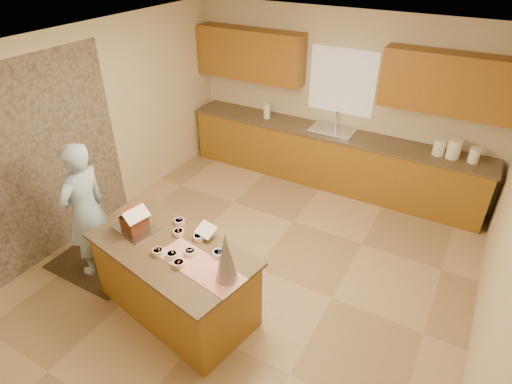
# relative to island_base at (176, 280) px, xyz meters

# --- Properties ---
(floor) EXTENTS (5.50, 5.50, 0.00)m
(floor) POSITION_rel_island_base_xyz_m (0.43, 0.99, -0.42)
(floor) COLOR tan
(floor) RESTS_ON ground
(ceiling) EXTENTS (5.50, 5.50, 0.00)m
(ceiling) POSITION_rel_island_base_xyz_m (0.43, 0.99, 2.28)
(ceiling) COLOR silver
(ceiling) RESTS_ON floor
(wall_back) EXTENTS (5.50, 5.50, 0.00)m
(wall_back) POSITION_rel_island_base_xyz_m (0.43, 3.74, 0.93)
(wall_back) COLOR beige
(wall_back) RESTS_ON floor
(wall_front) EXTENTS (5.50, 5.50, 0.00)m
(wall_front) POSITION_rel_island_base_xyz_m (0.43, -1.76, 0.93)
(wall_front) COLOR beige
(wall_front) RESTS_ON floor
(wall_left) EXTENTS (5.50, 5.50, 0.00)m
(wall_left) POSITION_rel_island_base_xyz_m (-2.07, 0.99, 0.93)
(wall_left) COLOR beige
(wall_left) RESTS_ON floor
(wall_right) EXTENTS (5.50, 5.50, 0.00)m
(wall_right) POSITION_rel_island_base_xyz_m (2.93, 0.99, 0.93)
(wall_right) COLOR beige
(wall_right) RESTS_ON floor
(stone_accent) EXTENTS (0.00, 2.50, 2.50)m
(stone_accent) POSITION_rel_island_base_xyz_m (-2.05, 0.19, 0.83)
(stone_accent) COLOR gray
(stone_accent) RESTS_ON wall_left
(window_curtain) EXTENTS (1.05, 0.03, 1.00)m
(window_curtain) POSITION_rel_island_base_xyz_m (0.43, 3.71, 1.23)
(window_curtain) COLOR white
(window_curtain) RESTS_ON wall_back
(back_counter_base) EXTENTS (4.80, 0.60, 0.88)m
(back_counter_base) POSITION_rel_island_base_xyz_m (0.43, 3.44, 0.02)
(back_counter_base) COLOR #8C5B1D
(back_counter_base) RESTS_ON floor
(back_counter_top) EXTENTS (4.85, 0.63, 0.04)m
(back_counter_top) POSITION_rel_island_base_xyz_m (0.43, 3.44, 0.48)
(back_counter_top) COLOR brown
(back_counter_top) RESTS_ON back_counter_base
(upper_cabinet_left) EXTENTS (1.85, 0.35, 0.80)m
(upper_cabinet_left) POSITION_rel_island_base_xyz_m (-1.12, 3.56, 1.48)
(upper_cabinet_left) COLOR #935F1F
(upper_cabinet_left) RESTS_ON wall_back
(upper_cabinet_right) EXTENTS (1.85, 0.35, 0.80)m
(upper_cabinet_right) POSITION_rel_island_base_xyz_m (1.98, 3.56, 1.48)
(upper_cabinet_right) COLOR #935F1F
(upper_cabinet_right) RESTS_ON wall_back
(sink) EXTENTS (0.70, 0.45, 0.12)m
(sink) POSITION_rel_island_base_xyz_m (0.43, 3.44, 0.47)
(sink) COLOR silver
(sink) RESTS_ON back_counter_top
(faucet) EXTENTS (0.03, 0.03, 0.28)m
(faucet) POSITION_rel_island_base_xyz_m (0.43, 3.62, 0.64)
(faucet) COLOR silver
(faucet) RESTS_ON back_counter_top
(island_base) EXTENTS (1.85, 1.17, 0.84)m
(island_base) POSITION_rel_island_base_xyz_m (0.00, 0.00, 0.00)
(island_base) COLOR #8C5B1D
(island_base) RESTS_ON floor
(island_top) EXTENTS (1.94, 1.26, 0.04)m
(island_top) POSITION_rel_island_base_xyz_m (0.00, 0.00, 0.44)
(island_top) COLOR brown
(island_top) RESTS_ON island_base
(table_runner) EXTENTS (1.00, 0.52, 0.01)m
(table_runner) POSITION_rel_island_base_xyz_m (0.42, -0.08, 0.46)
(table_runner) COLOR red
(table_runner) RESTS_ON island_top
(baking_tray) EXTENTS (0.49, 0.40, 0.02)m
(baking_tray) POSITION_rel_island_base_xyz_m (-0.53, 0.05, 0.47)
(baking_tray) COLOR silver
(baking_tray) RESTS_ON island_top
(cookbook) EXTENTS (0.24, 0.20, 0.09)m
(cookbook) POSITION_rel_island_base_xyz_m (0.21, 0.33, 0.55)
(cookbook) COLOR white
(cookbook) RESTS_ON island_top
(tinsel_tree) EXTENTS (0.25, 0.25, 0.53)m
(tinsel_tree) POSITION_rel_island_base_xyz_m (0.74, -0.09, 0.72)
(tinsel_tree) COLOR #B9BBC6
(tinsel_tree) RESTS_ON island_top
(rug) EXTENTS (1.16, 0.76, 0.01)m
(rug) POSITION_rel_island_base_xyz_m (-1.36, 0.04, -0.42)
(rug) COLOR black
(rug) RESTS_ON floor
(boy) EXTENTS (0.44, 0.65, 1.71)m
(boy) POSITION_rel_island_base_xyz_m (-1.31, 0.04, 0.45)
(boy) COLOR #A5C3EA
(boy) RESTS_ON rug
(canister_a) EXTENTS (0.16, 0.16, 0.23)m
(canister_a) POSITION_rel_island_base_xyz_m (2.02, 3.44, 0.61)
(canister_a) COLOR white
(canister_a) RESTS_ON back_counter_top
(canister_b) EXTENTS (0.19, 0.19, 0.27)m
(canister_b) POSITION_rel_island_base_xyz_m (2.21, 3.44, 0.63)
(canister_b) COLOR white
(canister_b) RESTS_ON back_counter_top
(canister_c) EXTENTS (0.14, 0.14, 0.21)m
(canister_c) POSITION_rel_island_base_xyz_m (2.48, 3.44, 0.60)
(canister_c) COLOR white
(canister_c) RESTS_ON back_counter_top
(paper_towel) EXTENTS (0.11, 0.11, 0.25)m
(paper_towel) POSITION_rel_island_base_xyz_m (-0.73, 3.44, 0.62)
(paper_towel) COLOR white
(paper_towel) RESTS_ON back_counter_top
(gingerbread_house) EXTENTS (0.31, 0.31, 0.27)m
(gingerbread_house) POSITION_rel_island_base_xyz_m (-0.53, 0.05, 0.58)
(gingerbread_house) COLOR #5B2618
(gingerbread_house) RESTS_ON baking_tray
(candy_bowls) EXTENTS (0.79, 0.66, 0.05)m
(candy_bowls) POSITION_rel_island_base_xyz_m (0.12, 0.07, 0.49)
(candy_bowls) COLOR #3572C7
(candy_bowls) RESTS_ON island_top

